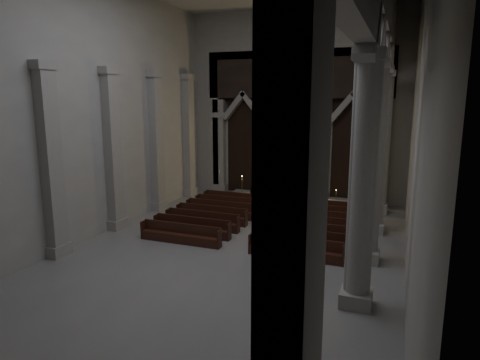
{
  "coord_description": "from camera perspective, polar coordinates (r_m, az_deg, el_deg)",
  "views": [
    {
      "loc": [
        6.56,
        -15.81,
        6.71
      ],
      "look_at": [
        -0.62,
        3.0,
        2.69
      ],
      "focal_mm": 32.0,
      "sensor_mm": 36.0,
      "label": 1
    }
  ],
  "objects": [
    {
      "name": "pews",
      "position": [
        22.0,
        2.62,
        -5.68
      ],
      "size": [
        9.41,
        7.28,
        0.89
      ],
      "color": "black",
      "rests_on": "ground"
    },
    {
      "name": "sanctuary_wall",
      "position": [
        28.12,
        7.54,
        11.0
      ],
      "size": [
        14.0,
        0.77,
        12.0
      ],
      "color": "#A3A098",
      "rests_on": "ground"
    },
    {
      "name": "altar_rail",
      "position": [
        26.65,
        6.08,
        -2.03
      ],
      "size": [
        4.6,
        0.09,
        0.9
      ],
      "color": "black",
      "rests_on": "ground"
    },
    {
      "name": "worshipper",
      "position": [
        24.55,
        4.79,
        -3.22
      ],
      "size": [
        0.48,
        0.37,
        1.15
      ],
      "primitive_type": "imported",
      "rotation": [
        0.0,
        0.0,
        0.26
      ],
      "color": "black",
      "rests_on": "ground"
    },
    {
      "name": "left_pilasters",
      "position": [
        23.62,
        -13.63,
        4.17
      ],
      "size": [
        0.6,
        13.0,
        8.03
      ],
      "color": "#A3A098",
      "rests_on": "ground"
    },
    {
      "name": "right_arcade",
      "position": [
        17.21,
        17.9,
        14.5
      ],
      "size": [
        1.0,
        24.0,
        12.0
      ],
      "color": "#A3A098",
      "rests_on": "ground"
    },
    {
      "name": "room",
      "position": [
        17.14,
        -1.7,
        14.28
      ],
      "size": [
        24.0,
        24.1,
        12.0
      ],
      "color": "gray",
      "rests_on": "ground"
    },
    {
      "name": "sanctuary_step",
      "position": [
        28.01,
        6.75,
        -2.49
      ],
      "size": [
        8.5,
        2.6,
        0.15
      ],
      "primitive_type": "cube",
      "color": "#A3A098",
      "rests_on": "ground"
    },
    {
      "name": "candle_stand_left",
      "position": [
        27.7,
        0.27,
        -1.8
      ],
      "size": [
        0.27,
        0.27,
        1.6
      ],
      "color": "#A98234",
      "rests_on": "ground"
    },
    {
      "name": "altar",
      "position": [
        28.26,
        4.75,
        -1.16
      ],
      "size": [
        1.89,
        0.76,
        0.96
      ],
      "color": "beige",
      "rests_on": "sanctuary_step"
    },
    {
      "name": "candle_stand_right",
      "position": [
        26.01,
        12.64,
        -3.18
      ],
      "size": [
        0.2,
        0.2,
        1.21
      ],
      "color": "#A98234",
      "rests_on": "ground"
    }
  ]
}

